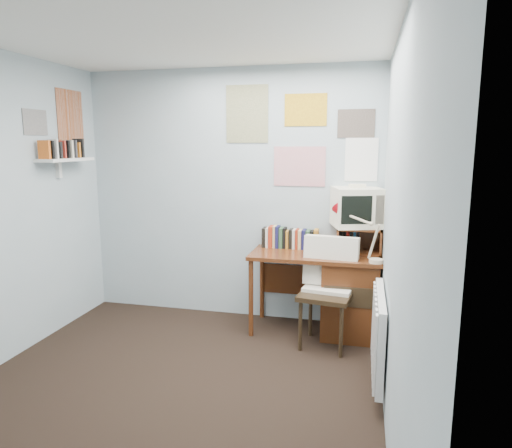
# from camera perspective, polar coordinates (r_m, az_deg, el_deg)

# --- Properties ---
(ground) EXTENTS (3.50, 3.50, 0.00)m
(ground) POSITION_cam_1_polar(r_m,az_deg,el_deg) (3.45, -11.87, -21.06)
(ground) COLOR black
(ground) RESTS_ON ground
(back_wall) EXTENTS (3.00, 0.02, 2.50)m
(back_wall) POSITION_cam_1_polar(r_m,az_deg,el_deg) (4.63, -3.24, 3.59)
(back_wall) COLOR #A8B8C0
(back_wall) RESTS_ON ground
(right_wall) EXTENTS (0.02, 3.50, 2.50)m
(right_wall) POSITION_cam_1_polar(r_m,az_deg,el_deg) (2.71, 17.11, -1.46)
(right_wall) COLOR #A8B8C0
(right_wall) RESTS_ON ground
(ceiling) EXTENTS (3.00, 3.50, 0.02)m
(ceiling) POSITION_cam_1_polar(r_m,az_deg,el_deg) (3.05, -13.71, 23.63)
(ceiling) COLOR white
(ceiling) RESTS_ON back_wall
(desk) EXTENTS (1.20, 0.55, 0.76)m
(desk) POSITION_cam_1_polar(r_m,az_deg,el_deg) (4.36, 10.93, -8.39)
(desk) COLOR #5C2D15
(desk) RESTS_ON ground
(desk_chair) EXTENTS (0.54, 0.52, 0.93)m
(desk_chair) POSITION_cam_1_polar(r_m,az_deg,el_deg) (4.06, 8.71, -8.81)
(desk_chair) COLOR black
(desk_chair) RESTS_ON ground
(desk_lamp) EXTENTS (0.32, 0.28, 0.44)m
(desk_lamp) POSITION_cam_1_polar(r_m,az_deg,el_deg) (4.01, 14.91, -1.66)
(desk_lamp) COLOR #B60C18
(desk_lamp) RESTS_ON desk
(tv_riser) EXTENTS (0.40, 0.30, 0.25)m
(tv_riser) POSITION_cam_1_polar(r_m,az_deg,el_deg) (4.34, 12.77, -1.97)
(tv_riser) COLOR #5C2D15
(tv_riser) RESTS_ON desk
(crt_tv) EXTENTS (0.51, 0.48, 0.39)m
(crt_tv) POSITION_cam_1_polar(r_m,az_deg,el_deg) (4.30, 12.45, 2.30)
(crt_tv) COLOR #F0E9C9
(crt_tv) RESTS_ON tv_riser
(book_row) EXTENTS (0.60, 0.14, 0.22)m
(book_row) POSITION_cam_1_polar(r_m,az_deg,el_deg) (4.46, 4.65, -1.63)
(book_row) COLOR #5C2D15
(book_row) RESTS_ON desk
(radiator) EXTENTS (0.09, 0.80, 0.60)m
(radiator) POSITION_cam_1_polar(r_m,az_deg,el_deg) (3.48, 15.13, -13.13)
(radiator) COLOR white
(radiator) RESTS_ON right_wall
(wall_shelf) EXTENTS (0.20, 0.62, 0.24)m
(wall_shelf) POSITION_cam_1_polar(r_m,az_deg,el_deg) (4.63, -22.70, 7.43)
(wall_shelf) COLOR white
(wall_shelf) RESTS_ON left_wall
(posters_back) EXTENTS (1.20, 0.01, 0.90)m
(posters_back) POSITION_cam_1_polar(r_m,az_deg,el_deg) (4.44, 5.52, 11.04)
(posters_back) COLOR white
(posters_back) RESTS_ON back_wall
(posters_left) EXTENTS (0.01, 0.70, 0.60)m
(posters_left) POSITION_cam_1_polar(r_m,az_deg,el_deg) (4.69, -23.98, 12.02)
(posters_left) COLOR white
(posters_left) RESTS_ON left_wall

